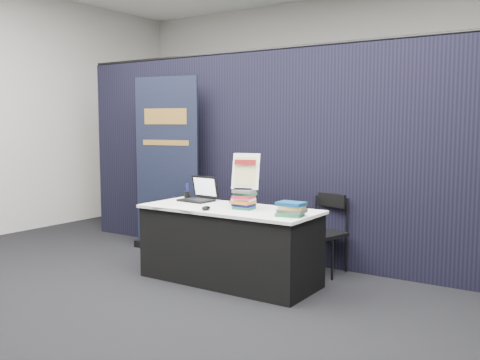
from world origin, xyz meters
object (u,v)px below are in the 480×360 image
object	(u,v)px
stacking_chair	(325,230)
display_table	(229,245)
laptop	(199,195)
pullup_banner	(167,174)
book_stack_tall	(244,199)
book_stack_short	(292,209)
info_sign	(246,172)

from	to	relation	value
stacking_chair	display_table	bearing A→B (deg)	-112.55
laptop	pullup_banner	size ratio (longest dim) A/B	0.17
pullup_banner	stacking_chair	size ratio (longest dim) A/B	2.58
book_stack_tall	stacking_chair	world-z (taller)	book_stack_tall
book_stack_short	stacking_chair	size ratio (longest dim) A/B	0.29
book_stack_tall	pullup_banner	size ratio (longest dim) A/B	0.09
display_table	pullup_banner	distance (m)	1.69
laptop	book_stack_tall	world-z (taller)	laptop
laptop	pullup_banner	xyz separation A→B (m)	(-0.90, 0.50, 0.14)
book_stack_short	info_sign	xyz separation A→B (m)	(-0.58, 0.13, 0.30)
display_table	stacking_chair	size ratio (longest dim) A/B	2.16
laptop	display_table	bearing A→B (deg)	-15.55
laptop	info_sign	size ratio (longest dim) A/B	1.00
book_stack_short	book_stack_tall	bearing A→B (deg)	170.18
display_table	book_stack_tall	size ratio (longest dim) A/B	8.92
pullup_banner	display_table	bearing A→B (deg)	-37.14
info_sign	stacking_chair	world-z (taller)	info_sign
info_sign	laptop	bearing A→B (deg)	148.38
display_table	book_stack_tall	bearing A→B (deg)	0.94
display_table	info_sign	xyz separation A→B (m)	(0.17, 0.03, 0.74)
book_stack_tall	stacking_chair	distance (m)	1.03
info_sign	pullup_banner	world-z (taller)	pullup_banner
display_table	pullup_banner	size ratio (longest dim) A/B	0.84
laptop	book_stack_tall	distance (m)	0.73
laptop	stacking_chair	size ratio (longest dim) A/B	0.44
laptop	book_stack_short	distance (m)	1.32
book_stack_short	pullup_banner	distance (m)	2.32
book_stack_short	pullup_banner	bearing A→B (deg)	160.02
stacking_chair	book_stack_short	bearing A→B (deg)	-68.57
book_stack_short	info_sign	distance (m)	0.66
book_stack_tall	info_sign	distance (m)	0.27
display_table	laptop	bearing A→B (deg)	160.08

